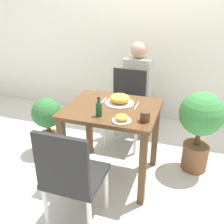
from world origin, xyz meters
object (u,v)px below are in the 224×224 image
potted_plant_left (48,122)px  potted_plant_right (200,123)px  chair_far (127,103)px  person_figure (137,88)px  chair_near (71,175)px  drink_cup (145,116)px  sauce_bottle (99,109)px  side_plate (122,119)px  food_plate (119,99)px

potted_plant_left → potted_plant_right: bearing=6.4°
chair_far → person_figure: size_ratio=0.77×
chair_near → potted_plant_left: bearing=-50.4°
drink_cup → potted_plant_right: 0.76m
person_figure → sauce_bottle: bearing=-91.3°
chair_far → sauce_bottle: size_ratio=5.06×
chair_far → side_plate: 1.00m
chair_far → food_plate: size_ratio=3.28×
potted_plant_left → person_figure: size_ratio=0.57×
chair_near → sauce_bottle: (0.03, 0.51, 0.32)m
food_plate → potted_plant_left: size_ratio=0.41×
food_plate → sauce_bottle: size_ratio=1.54×
chair_near → chair_far: bearing=-91.1°
side_plate → person_figure: bearing=97.8°
food_plate → potted_plant_left: (-0.87, 0.09, -0.42)m
chair_far → chair_near: bearing=-91.1°
food_plate → potted_plant_right: (0.75, 0.27, -0.26)m
food_plate → side_plate: size_ratio=1.73×
chair_near → side_plate: chair_near is taller
person_figure → chair_near: bearing=-91.9°
drink_cup → potted_plant_right: potted_plant_right is taller
food_plate → person_figure: 1.01m
food_plate → side_plate: food_plate is taller
food_plate → potted_plant_left: food_plate is taller
chair_near → person_figure: person_figure is taller
chair_near → side_plate: bearing=-116.9°
chair_far → potted_plant_right: chair_far is taller
potted_plant_right → sauce_bottle: bearing=-145.1°
side_plate → sauce_bottle: (-0.21, 0.04, 0.04)m
side_plate → chair_near: bearing=-116.9°
drink_cup → potted_plant_left: 1.31m
drink_cup → chair_far: bearing=114.2°
chair_near → food_plate: chair_near is taller
potted_plant_left → potted_plant_right: 1.65m
potted_plant_left → food_plate: bearing=-5.8°
food_plate → side_plate: 0.37m
sauce_bottle → person_figure: 1.32m
chair_far → drink_cup: chair_far is taller
food_plate → person_figure: bearing=93.3°
side_plate → chair_far: bearing=102.8°
chair_near → person_figure: (0.06, 1.81, 0.07)m
chair_far → food_plate: chair_far is taller
chair_near → potted_plant_left: (-0.76, 0.92, -0.13)m
food_plate → potted_plant_right: bearing=19.9°
chair_far → potted_plant_right: size_ratio=1.05×
drink_cup → potted_plant_right: size_ratio=0.10×
drink_cup → sauce_bottle: (-0.39, -0.03, 0.03)m
chair_far → person_figure: bearing=85.3°
chair_far → potted_plant_left: bearing=-147.5°
potted_plant_left → drink_cup: bearing=-17.7°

